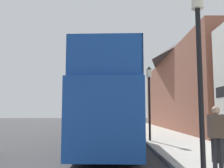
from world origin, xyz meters
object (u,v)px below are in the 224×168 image
Objects in this scene: tour_bus at (111,111)px; lamp_post_nearest at (199,42)px; pedestrian_third at (217,131)px; parked_car_ahead_of_bus at (123,126)px; lamp_post_second at (150,88)px; litter_bin at (219,146)px.

lamp_post_nearest is at bearing -67.26° from tour_bus.
tour_bus is at bearing 121.90° from pedestrian_third.
tour_bus is 2.04× the size of lamp_post_nearest.
parked_car_ahead_of_bus is (0.83, 6.96, -1.11)m from tour_bus.
parked_car_ahead_of_bus is 0.96× the size of lamp_post_second.
tour_bus reaches higher than litter_bin.
lamp_post_second is at bearing 96.13° from pedestrian_third.
tour_bus is 2.40× the size of parked_car_ahead_of_bus.
parked_car_ahead_of_bus is at bearing 85.26° from tour_bus.
tour_bus is 5.69× the size of pedestrian_third.
litter_bin is at bearing -79.48° from lamp_post_second.
tour_bus is 7.10m from parked_car_ahead_of_bus.
litter_bin is (0.42, 1.01, -0.55)m from pedestrian_third.
tour_bus is 3.85m from lamp_post_second.
litter_bin is at bearing -76.64° from parked_car_ahead_of_bus.
pedestrian_third is 2.71m from lamp_post_nearest.
lamp_post_nearest reaches higher than tour_bus.
tour_bus reaches higher than parked_car_ahead_of_bus.
lamp_post_nearest reaches higher than lamp_post_second.
tour_bus is 5.47m from litter_bin.
lamp_post_nearest is 3.79m from litter_bin.
pedestrian_third is (3.12, -5.01, -0.63)m from tour_bus.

